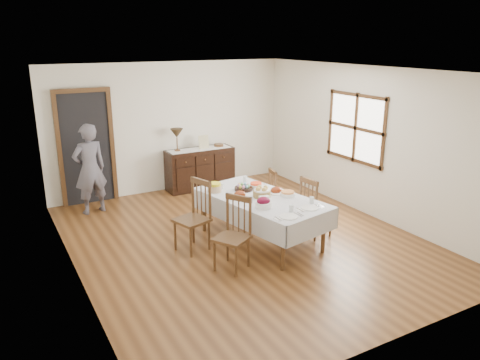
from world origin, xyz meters
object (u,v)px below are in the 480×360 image
chair_left_far (194,215)px  chair_right_far (279,194)px  dining_table (261,203)px  chair_right_near (314,207)px  table_lamp (177,134)px  sideboard (200,169)px  chair_left_near (234,233)px  person (89,166)px

chair_left_far → chair_right_far: size_ratio=1.18×
dining_table → chair_right_near: (0.84, -0.24, -0.14)m
table_lamp → dining_table: bearing=-86.7°
chair_left_far → chair_right_near: size_ratio=1.09×
sideboard → dining_table: bearing=-96.0°
chair_left_near → chair_right_near: size_ratio=1.03×
chair_right_far → person: 3.38m
dining_table → table_lamp: (-0.17, 2.94, 0.57)m
person → table_lamp: person is taller
dining_table → chair_right_near: size_ratio=2.34×
chair_right_near → table_lamp: table_lamp is taller
dining_table → sideboard: 2.93m
dining_table → chair_left_near: chair_left_near is taller
chair_left_far → chair_right_far: (1.76, 0.40, -0.08)m
dining_table → person: (-1.99, 2.55, 0.23)m
chair_right_near → sideboard: size_ratio=0.69×
sideboard → table_lamp: 0.91m
chair_right_far → table_lamp: size_ratio=1.95×
chair_left_far → chair_right_far: bearing=85.4°
dining_table → table_lamp: table_lamp is taller
chair_right_far → sideboard: chair_right_far is taller
person → table_lamp: (1.82, 0.39, 0.33)m
chair_left_near → sideboard: bearing=132.2°
dining_table → sideboard: bearing=72.5°
chair_right_far → person: size_ratio=0.52×
chair_left_far → table_lamp: table_lamp is taller
sideboard → chair_left_near: bearing=-107.3°
chair_right_far → chair_right_near: bearing=-162.3°
chair_left_near → table_lamp: (0.60, 3.50, 0.69)m
chair_right_far → table_lamp: 2.59m
dining_table → chair_left_far: chair_left_far is taller
table_lamp → chair_left_near: bearing=-99.8°
chair_right_near → table_lamp: size_ratio=2.12×
dining_table → person: bearing=116.4°
chair_right_near → dining_table: bearing=68.0°
chair_right_near → sideboard: 3.20m
sideboard → person: person is taller
chair_right_far → person: bearing=68.6°
chair_left_near → chair_right_far: bearing=97.5°
chair_left_near → chair_left_far: (-0.22, 0.81, 0.03)m
chair_left_far → chair_right_near: (1.83, -0.49, -0.04)m
chair_left_near → person: size_ratio=0.58×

